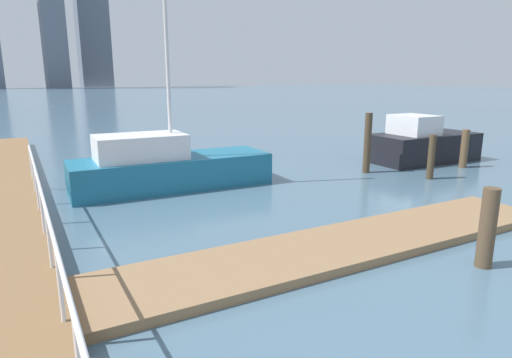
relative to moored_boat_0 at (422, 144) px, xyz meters
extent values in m
plane|color=slate|center=(-11.76, 3.46, -0.74)|extent=(300.00, 300.00, 0.00)
cube|color=#93704C|center=(-9.52, -6.17, -0.65)|extent=(11.49, 2.00, 0.18)
cylinder|color=white|center=(-14.91, -7.08, 0.18)|extent=(0.06, 0.06, 1.05)
cylinder|color=white|center=(-14.91, -5.17, 0.18)|extent=(0.06, 0.06, 1.05)
cylinder|color=white|center=(-14.91, -3.26, 0.18)|extent=(0.06, 0.06, 1.05)
cylinder|color=white|center=(-14.91, -1.35, 0.18)|extent=(0.06, 0.06, 1.05)
cylinder|color=white|center=(-14.91, 0.56, 0.18)|extent=(0.06, 0.06, 1.05)
cylinder|color=white|center=(-14.91, 2.48, 0.18)|extent=(0.06, 0.06, 1.05)
cylinder|color=brown|center=(0.40, -1.75, 0.02)|extent=(0.29, 0.29, 1.53)
cylinder|color=brown|center=(-7.61, -8.13, 0.04)|extent=(0.31, 0.31, 1.56)
cylinder|color=#473826|center=(-3.69, -0.61, 0.39)|extent=(0.27, 0.27, 2.26)
cylinder|color=#473826|center=(-2.43, -2.51, 0.05)|extent=(0.24, 0.24, 1.58)
cube|color=black|center=(0.10, 0.00, -0.14)|extent=(4.78, 2.25, 1.20)
cube|color=white|center=(-0.58, 0.01, 0.86)|extent=(1.50, 1.77, 0.81)
cube|color=#1E6B8C|center=(-10.86, 0.74, -0.23)|extent=(6.42, 2.22, 1.02)
cube|color=white|center=(-11.85, 0.77, 0.67)|extent=(2.79, 1.72, 0.78)
cylinder|color=silver|center=(-10.86, 0.74, 4.04)|extent=(0.12, 0.12, 7.52)
cube|color=slate|center=(13.10, 163.87, 28.47)|extent=(10.78, 11.66, 58.43)
camera|label=1|loc=(-15.18, -12.88, 2.81)|focal=30.68mm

